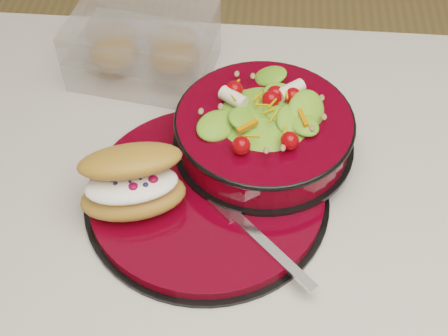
# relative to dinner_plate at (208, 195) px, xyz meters

# --- Properties ---
(dinner_plate) EXTENTS (0.31, 0.31, 0.02)m
(dinner_plate) POSITION_rel_dinner_plate_xyz_m (0.00, 0.00, 0.00)
(dinner_plate) COLOR black
(dinner_plate) RESTS_ON island_counter
(salad_bowl) EXTENTS (0.24, 0.24, 0.10)m
(salad_bowl) POSITION_rel_dinner_plate_xyz_m (0.07, 0.08, 0.05)
(salad_bowl) COLOR black
(salad_bowl) RESTS_ON dinner_plate
(croissant) EXTENTS (0.14, 0.12, 0.08)m
(croissant) POSITION_rel_dinner_plate_xyz_m (-0.09, -0.03, 0.05)
(croissant) COLOR #BC7739
(croissant) RESTS_ON dinner_plate
(fork) EXTENTS (0.13, 0.13, 0.00)m
(fork) POSITION_rel_dinner_plate_xyz_m (0.07, -0.07, 0.01)
(fork) COLOR silver
(fork) RESTS_ON dinner_plate
(pastry_box) EXTENTS (0.22, 0.18, 0.09)m
(pastry_box) POSITION_rel_dinner_plate_xyz_m (-0.12, 0.24, 0.03)
(pastry_box) COLOR white
(pastry_box) RESTS_ON island_counter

